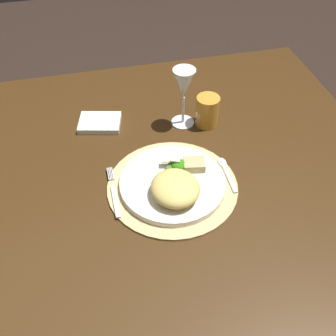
# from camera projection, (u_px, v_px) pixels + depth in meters

# --- Properties ---
(ground_plane) EXTENTS (6.00, 6.00, 0.00)m
(ground_plane) POSITION_uv_depth(u_px,v_px,m) (150.00, 297.00, 1.57)
(ground_plane) COLOR black
(dining_table) EXTENTS (1.34, 1.06, 0.70)m
(dining_table) POSITION_uv_depth(u_px,v_px,m) (143.00, 198.00, 1.15)
(dining_table) COLOR #3D2610
(dining_table) RESTS_ON ground
(placemat) EXTENTS (0.33, 0.33, 0.01)m
(placemat) POSITION_uv_depth(u_px,v_px,m) (172.00, 186.00, 1.03)
(placemat) COLOR tan
(placemat) RESTS_ON dining_table
(dinner_plate) EXTENTS (0.27, 0.27, 0.02)m
(dinner_plate) POSITION_uv_depth(u_px,v_px,m) (172.00, 183.00, 1.02)
(dinner_plate) COLOR silver
(dinner_plate) RESTS_ON placemat
(pasta_serving) EXTENTS (0.13, 0.14, 0.05)m
(pasta_serving) POSITION_uv_depth(u_px,v_px,m) (175.00, 188.00, 0.96)
(pasta_serving) COLOR #DEC364
(pasta_serving) RESTS_ON dinner_plate
(salad_greens) EXTENTS (0.08, 0.07, 0.03)m
(salad_greens) POSITION_uv_depth(u_px,v_px,m) (177.00, 167.00, 1.03)
(salad_greens) COLOR #2B7610
(salad_greens) RESTS_ON dinner_plate
(bread_piece) EXTENTS (0.06, 0.05, 0.02)m
(bread_piece) POSITION_uv_depth(u_px,v_px,m) (194.00, 164.00, 1.04)
(bread_piece) COLOR tan
(bread_piece) RESTS_ON dinner_plate
(fork) EXTENTS (0.01, 0.17, 0.00)m
(fork) POSITION_uv_depth(u_px,v_px,m) (114.00, 194.00, 1.00)
(fork) COLOR silver
(fork) RESTS_ON placemat
(spoon) EXTENTS (0.02, 0.13, 0.01)m
(spoon) POSITION_uv_depth(u_px,v_px,m) (225.00, 169.00, 1.06)
(spoon) COLOR silver
(spoon) RESTS_ON placemat
(napkin) EXTENTS (0.14, 0.12, 0.02)m
(napkin) POSITION_uv_depth(u_px,v_px,m) (100.00, 123.00, 1.20)
(napkin) COLOR white
(napkin) RESTS_ON dining_table
(wine_glass) EXTENTS (0.07, 0.07, 0.18)m
(wine_glass) POSITION_uv_depth(u_px,v_px,m) (184.00, 86.00, 1.12)
(wine_glass) COLOR silver
(wine_glass) RESTS_ON dining_table
(amber_tumbler) EXTENTS (0.07, 0.07, 0.09)m
(amber_tumbler) POSITION_uv_depth(u_px,v_px,m) (207.00, 111.00, 1.18)
(amber_tumbler) COLOR gold
(amber_tumbler) RESTS_ON dining_table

